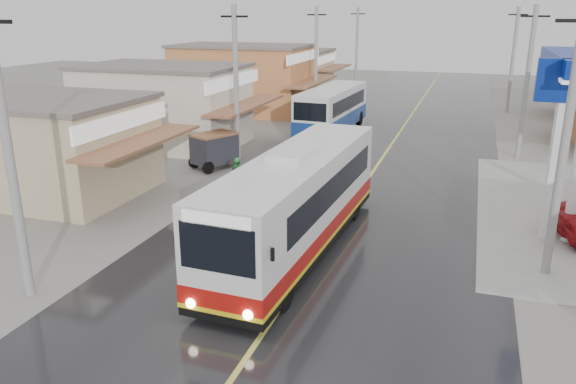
% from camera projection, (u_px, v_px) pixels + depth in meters
% --- Properties ---
extents(ground, '(120.00, 120.00, 0.00)m').
position_uv_depth(ground, '(323.00, 245.00, 19.24)').
color(ground, slate).
rests_on(ground, ground).
extents(road, '(12.00, 90.00, 0.02)m').
position_uv_depth(road, '(389.00, 148.00, 32.80)').
color(road, black).
rests_on(road, ground).
extents(centre_line, '(0.15, 90.00, 0.01)m').
position_uv_depth(centre_line, '(389.00, 148.00, 32.79)').
color(centre_line, '#D8CC4C').
rests_on(centre_line, road).
extents(shopfronts_left, '(11.00, 44.00, 5.20)m').
position_uv_depth(shopfronts_left, '(210.00, 125.00, 39.39)').
color(shopfronts_left, tan).
rests_on(shopfronts_left, ground).
extents(utility_poles_left, '(1.60, 50.00, 8.00)m').
position_uv_depth(utility_poles_left, '(281.00, 137.00, 35.79)').
color(utility_poles_left, gray).
rests_on(utility_poles_left, ground).
extents(utility_poles_right, '(1.60, 36.00, 8.00)m').
position_uv_depth(utility_poles_right, '(517.00, 158.00, 30.71)').
color(utility_poles_right, gray).
rests_on(utility_poles_right, ground).
extents(coach_bus, '(3.05, 11.34, 3.51)m').
position_uv_depth(coach_bus, '(298.00, 201.00, 18.40)').
color(coach_bus, silver).
rests_on(coach_bus, road).
extents(second_bus, '(2.89, 8.89, 2.91)m').
position_uv_depth(second_bus, '(332.00, 109.00, 36.60)').
color(second_bus, silver).
rests_on(second_bus, road).
extents(cyclist, '(0.84, 1.79, 1.86)m').
position_uv_depth(cyclist, '(240.00, 185.00, 23.79)').
color(cyclist, black).
rests_on(cyclist, ground).
extents(tricycle_near, '(2.32, 2.76, 1.80)m').
position_uv_depth(tricycle_near, '(214.00, 148.00, 28.38)').
color(tricycle_near, '#26262D').
rests_on(tricycle_near, ground).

